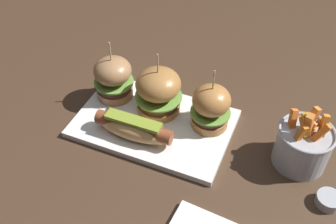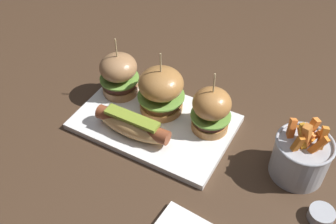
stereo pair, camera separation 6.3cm
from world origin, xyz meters
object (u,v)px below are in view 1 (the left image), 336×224
platter_main (154,123)px  slider_right (211,107)px  sauce_ramekin (328,200)px  fries_bucket (303,145)px  slider_left (113,78)px  slider_center (158,91)px  hot_dog (134,128)px

platter_main → slider_right: 0.13m
slider_right → sauce_ramekin: bearing=-20.4°
fries_bucket → platter_main: bearing=-175.9°
slider_left → sauce_ramekin: size_ratio=3.17×
platter_main → slider_right: bearing=18.7°
slider_center → fries_bucket: size_ratio=1.07×
slider_center → slider_right: 0.12m
slider_right → slider_left: bearing=178.5°
platter_main → slider_right: (0.11, 0.04, 0.06)m
fries_bucket → sauce_ramekin: size_ratio=3.04×
slider_left → slider_center: 0.11m
slider_right → fries_bucket: bearing=-4.8°
platter_main → hot_dog: size_ratio=2.00×
platter_main → hot_dog: bearing=-108.6°
slider_left → fries_bucket: slider_left is taller
platter_main → slider_center: slider_center is taller
slider_center → sauce_ramekin: (0.38, -0.10, -0.06)m
fries_bucket → hot_dog: bearing=-166.5°
hot_dog → slider_right: slider_right is taller
slider_center → sauce_ramekin: slider_center is taller
slider_left → fries_bucket: size_ratio=1.04×
hot_dog → slider_left: 0.14m
hot_dog → slider_right: bearing=35.6°
hot_dog → fries_bucket: bearing=13.5°
platter_main → fries_bucket: bearing=4.1°
sauce_ramekin → platter_main: bearing=171.1°
platter_main → slider_right: slider_right is taller
slider_center → slider_right: bearing=-0.8°
fries_bucket → sauce_ramekin: 0.11m
hot_dog → sauce_ramekin: 0.39m
slider_center → fries_bucket: 0.31m
slider_left → sauce_ramekin: bearing=-11.8°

